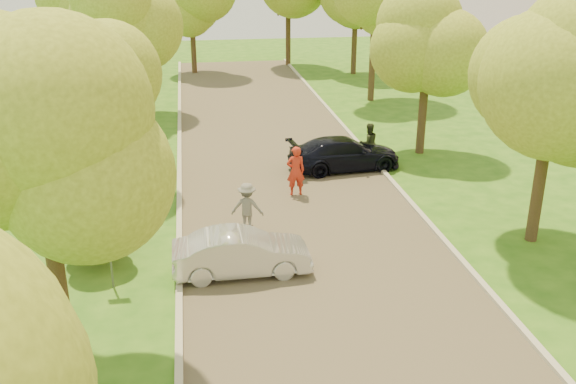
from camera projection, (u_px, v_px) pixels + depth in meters
ground at (361, 355)px, 14.44m from camera, size 100.00×100.00×0.00m
road at (300, 215)px, 21.79m from camera, size 8.00×60.00×0.01m
curb_left at (179, 221)px, 21.19m from camera, size 0.18×60.00×0.12m
curb_right at (414, 207)px, 22.36m from camera, size 0.18×60.00×0.12m
street_sign at (108, 235)px, 16.71m from camera, size 0.55×0.06×2.17m
red_shrub at (97, 228)px, 18.19m from camera, size 1.70×1.70×1.95m
tree_l_mida at (47, 134)px, 12.56m from camera, size 4.71×4.60×7.39m
tree_l_midb at (93, 65)px, 22.81m from camera, size 4.30×4.20×6.62m
tree_l_far at (125, 11)px, 31.75m from camera, size 4.92×4.80×7.79m
tree_r_mida at (565, 62)px, 18.03m from camera, size 5.13×5.00×7.95m
tree_r_midb at (433, 40)px, 26.48m from camera, size 4.51×4.40×7.01m
tree_bg_a at (95, 1)px, 38.81m from camera, size 5.12×5.00×7.72m
silver_sedan at (242, 253)px, 17.78m from camera, size 3.86×1.39×1.27m
dark_sedan at (344, 154)px, 25.96m from camera, size 4.75×2.36×1.33m
longboard at (248, 230)px, 20.45m from camera, size 0.42×0.84×0.09m
skateboarder at (247, 207)px, 20.15m from camera, size 1.14×0.83×1.59m
person_striped at (296, 171)px, 23.22m from camera, size 0.70×0.48×1.85m
person_olive at (369, 143)px, 26.74m from camera, size 0.90×0.75×1.68m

